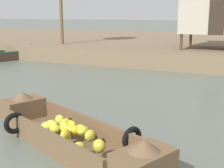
# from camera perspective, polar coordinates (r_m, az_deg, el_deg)

# --- Properties ---
(ground_plane) EXTENTS (300.00, 300.00, 0.00)m
(ground_plane) POSITION_cam_1_polar(r_m,az_deg,el_deg) (12.14, 3.79, -1.05)
(ground_plane) COLOR #596056
(riverbank_strip) EXTENTS (160.00, 20.00, 0.91)m
(riverbank_strip) POSITION_cam_1_polar(r_m,az_deg,el_deg) (25.93, 15.39, 6.84)
(riverbank_strip) COLOR #756047
(riverbank_strip) RESTS_ON ground
(banana_boat) EXTENTS (5.09, 2.99, 0.84)m
(banana_boat) POSITION_cam_1_polar(r_m,az_deg,el_deg) (7.00, -7.82, -8.92)
(banana_boat) COLOR brown
(banana_boat) RESTS_ON ground
(stilt_house_left) EXTENTS (4.77, 3.64, 4.60)m
(stilt_house_left) POSITION_cam_1_polar(r_m,az_deg,el_deg) (19.00, 19.34, 13.44)
(stilt_house_left) COLOR #4C3826
(stilt_house_left) RESTS_ON riverbank_strip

